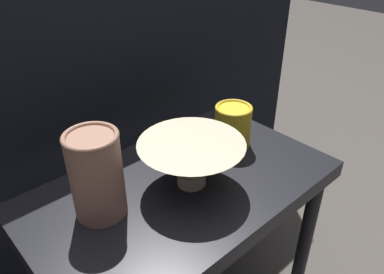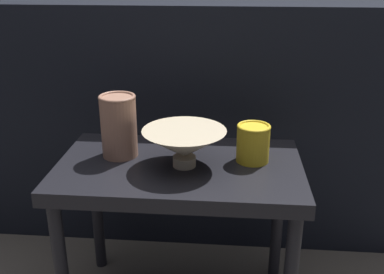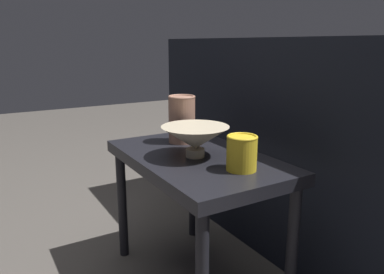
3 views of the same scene
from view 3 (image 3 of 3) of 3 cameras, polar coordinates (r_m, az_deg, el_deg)
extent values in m
cube|color=black|center=(1.26, 0.69, -3.60)|extent=(0.66, 0.40, 0.04)
cylinder|color=black|center=(1.53, -10.59, -10.09)|extent=(0.04, 0.04, 0.44)
cylinder|color=black|center=(1.66, 0.14, -7.88)|extent=(0.04, 0.04, 0.44)
cylinder|color=black|center=(1.24, 15.00, -16.54)|extent=(0.04, 0.04, 0.44)
cube|color=black|center=(1.62, 17.94, -1.24)|extent=(1.61, 0.50, 0.86)
cylinder|color=#C1B293|center=(1.23, 0.48, -2.39)|extent=(0.06, 0.06, 0.03)
cone|color=#C1B293|center=(1.21, 0.49, -0.08)|extent=(0.22, 0.22, 0.07)
cylinder|color=#996B56|center=(1.39, -1.56, 2.65)|extent=(0.10, 0.10, 0.17)
torus|color=#996B56|center=(1.38, -1.58, 6.12)|extent=(0.10, 0.10, 0.01)
cylinder|color=gold|center=(1.10, 7.58, -2.52)|extent=(0.09, 0.09, 0.10)
torus|color=gold|center=(1.09, 7.67, 0.01)|extent=(0.09, 0.09, 0.01)
camera|label=1|loc=(1.45, -26.44, 18.41)|focal=35.00mm
camera|label=2|loc=(1.02, -61.31, 15.74)|focal=42.00mm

